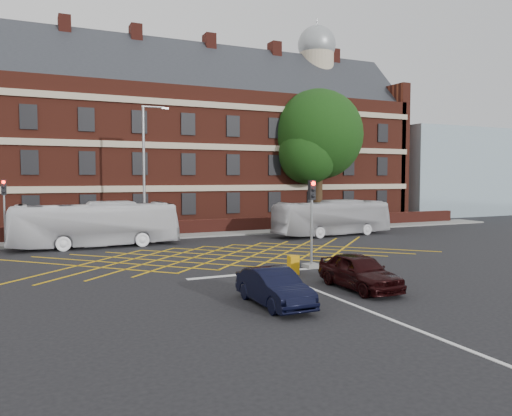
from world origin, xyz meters
name	(u,v)px	position (x,y,z in m)	size (l,w,h in m)	color
ground	(241,261)	(0.00, 0.00, 0.00)	(120.00, 120.00, 0.00)	black
victorian_building	(151,140)	(0.25, 22.00, 7.84)	(51.00, 12.17, 20.40)	#562016
boundary_wall	(175,228)	(0.00, 13.00, 0.55)	(56.00, 0.50, 1.10)	#511D15
far_pavement	(179,236)	(0.00, 12.00, 0.06)	(60.00, 3.00, 0.12)	slate
glass_block	(436,172)	(34.00, 21.00, 5.00)	(14.00, 10.00, 10.00)	#99B2BF
box_junction_hatching	(227,255)	(0.00, 2.00, 0.01)	(11.50, 0.12, 0.02)	#CC990C
stop_line	(270,272)	(0.00, -3.50, 0.01)	(8.00, 0.30, 0.02)	silver
centre_line	(352,304)	(0.00, -10.00, 0.01)	(0.15, 14.00, 0.02)	silver
bus_left	(95,225)	(-6.33, 8.61, 1.43)	(2.41, 10.30, 2.87)	white
bus_right	(332,218)	(10.77, 7.71, 1.34)	(2.25, 9.61, 2.68)	#BBBBC0
car_navy	(274,287)	(-2.50, -8.95, 0.63)	(1.34, 3.85, 1.27)	black
car_maroon	(359,271)	(1.69, -8.11, 0.71)	(1.67, 4.16, 1.42)	black
deciduous_tree	(318,141)	(14.37, 15.76, 7.80)	(8.38, 8.34, 12.55)	black
traffic_light_near	(312,232)	(2.35, -3.33, 1.76)	(0.70, 0.70, 4.27)	slate
traffic_light_far	(5,220)	(-11.52, 10.26, 1.76)	(0.70, 0.70, 4.27)	slate
street_lamp	(145,195)	(-2.91, 9.86, 3.21)	(2.25, 1.00, 9.25)	slate
utility_cabinet	(293,265)	(0.74, -4.42, 0.43)	(0.45, 0.37, 0.86)	orange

